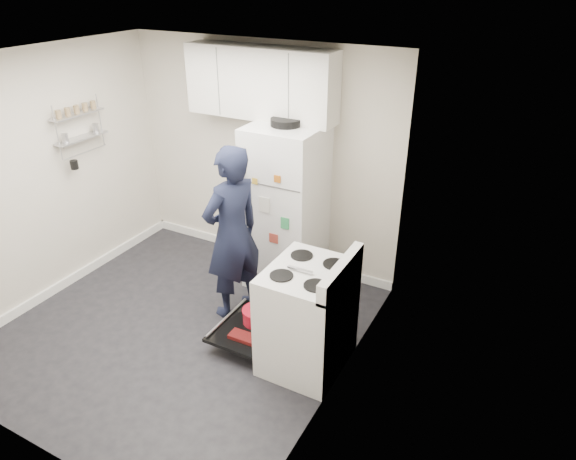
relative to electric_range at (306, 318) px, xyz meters
The scene contains 7 objects.
room 1.49m from the electric_range, behind, with size 3.21×3.21×2.51m.
electric_range is the anchor object (origin of this frame).
open_oven_door 0.64m from the electric_range, behind, with size 0.55×0.70×0.22m.
refrigerator 1.41m from the electric_range, 125.54° to the left, with size 0.72×0.74×1.83m.
upper_cabinets 2.38m from the electric_range, 132.27° to the left, with size 1.60×0.33×0.70m, color silver.
wall_shelf_rack 3.05m from the electric_range, behind, with size 0.14×0.60×0.61m.
person 1.10m from the electric_range, 159.79° to the left, with size 0.64×0.42×1.75m, color black.
Camera 1 is at (2.79, -3.04, 3.15)m, focal length 32.00 mm.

